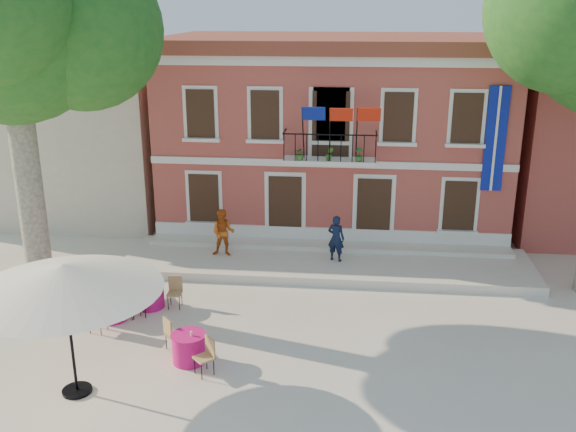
{
  "coord_description": "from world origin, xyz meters",
  "views": [
    {
      "loc": [
        2.83,
        -16.17,
        8.61
      ],
      "look_at": [
        0.76,
        3.5,
        2.12
      ],
      "focal_mm": 40.0,
      "sensor_mm": 36.0,
      "label": 1
    }
  ],
  "objects_px": {
    "pedestrian_orange": "(223,233)",
    "cafe_table_1": "(189,347)",
    "pedestrian_navy": "(336,238)",
    "patio_umbrella": "(64,278)",
    "plane_tree_west": "(8,23)",
    "cafe_table_0": "(112,306)",
    "cafe_table_3": "(150,294)"
  },
  "relations": [
    {
      "from": "plane_tree_west",
      "to": "cafe_table_0",
      "type": "distance_m",
      "value": 8.23
    },
    {
      "from": "cafe_table_1",
      "to": "cafe_table_0",
      "type": "bearing_deg",
      "value": 143.77
    },
    {
      "from": "plane_tree_west",
      "to": "patio_umbrella",
      "type": "bearing_deg",
      "value": -56.5
    },
    {
      "from": "plane_tree_west",
      "to": "cafe_table_3",
      "type": "relative_size",
      "value": 5.94
    },
    {
      "from": "pedestrian_navy",
      "to": "cafe_table_1",
      "type": "distance_m",
      "value": 7.4
    },
    {
      "from": "cafe_table_1",
      "to": "cafe_table_3",
      "type": "relative_size",
      "value": 0.9
    },
    {
      "from": "patio_umbrella",
      "to": "pedestrian_navy",
      "type": "bearing_deg",
      "value": 54.52
    },
    {
      "from": "cafe_table_0",
      "to": "cafe_table_3",
      "type": "relative_size",
      "value": 0.99
    },
    {
      "from": "cafe_table_1",
      "to": "cafe_table_3",
      "type": "height_order",
      "value": "same"
    },
    {
      "from": "pedestrian_orange",
      "to": "cafe_table_3",
      "type": "relative_size",
      "value": 0.9
    },
    {
      "from": "plane_tree_west",
      "to": "cafe_table_0",
      "type": "relative_size",
      "value": 6.02
    },
    {
      "from": "cafe_table_0",
      "to": "cafe_table_3",
      "type": "height_order",
      "value": "same"
    },
    {
      "from": "patio_umbrella",
      "to": "cafe_table_1",
      "type": "bearing_deg",
      "value": 35.12
    },
    {
      "from": "pedestrian_orange",
      "to": "cafe_table_1",
      "type": "height_order",
      "value": "pedestrian_orange"
    },
    {
      "from": "plane_tree_west",
      "to": "pedestrian_orange",
      "type": "distance_m",
      "value": 9.29
    },
    {
      "from": "cafe_table_3",
      "to": "pedestrian_orange",
      "type": "bearing_deg",
      "value": 67.33
    },
    {
      "from": "pedestrian_orange",
      "to": "cafe_table_0",
      "type": "height_order",
      "value": "pedestrian_orange"
    },
    {
      "from": "cafe_table_0",
      "to": "plane_tree_west",
      "type": "bearing_deg",
      "value": 158.56
    },
    {
      "from": "patio_umbrella",
      "to": "cafe_table_0",
      "type": "xyz_separation_m",
      "value": [
        -0.5,
        3.64,
        -2.48
      ]
    },
    {
      "from": "pedestrian_orange",
      "to": "pedestrian_navy",
      "type": "bearing_deg",
      "value": -1.32
    },
    {
      "from": "patio_umbrella",
      "to": "cafe_table_3",
      "type": "xyz_separation_m",
      "value": [
        0.34,
        4.53,
        -2.48
      ]
    },
    {
      "from": "pedestrian_navy",
      "to": "cafe_table_1",
      "type": "height_order",
      "value": "pedestrian_navy"
    },
    {
      "from": "patio_umbrella",
      "to": "pedestrian_orange",
      "type": "distance_m",
      "value": 8.56
    },
    {
      "from": "cafe_table_1",
      "to": "pedestrian_navy",
      "type": "bearing_deg",
      "value": 61.75
    },
    {
      "from": "pedestrian_navy",
      "to": "pedestrian_orange",
      "type": "bearing_deg",
      "value": 17.36
    },
    {
      "from": "patio_umbrella",
      "to": "pedestrian_orange",
      "type": "height_order",
      "value": "patio_umbrella"
    },
    {
      "from": "pedestrian_navy",
      "to": "plane_tree_west",
      "type": "bearing_deg",
      "value": 39.69
    },
    {
      "from": "patio_umbrella",
      "to": "cafe_table_1",
      "type": "relative_size",
      "value": 2.59
    },
    {
      "from": "pedestrian_orange",
      "to": "cafe_table_1",
      "type": "bearing_deg",
      "value": -86.52
    },
    {
      "from": "plane_tree_west",
      "to": "patio_umbrella",
      "type": "relative_size",
      "value": 2.55
    },
    {
      "from": "plane_tree_west",
      "to": "cafe_table_3",
      "type": "bearing_deg",
      "value": -2.01
    },
    {
      "from": "pedestrian_navy",
      "to": "patio_umbrella",
      "type": "bearing_deg",
      "value": 72.98
    }
  ]
}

